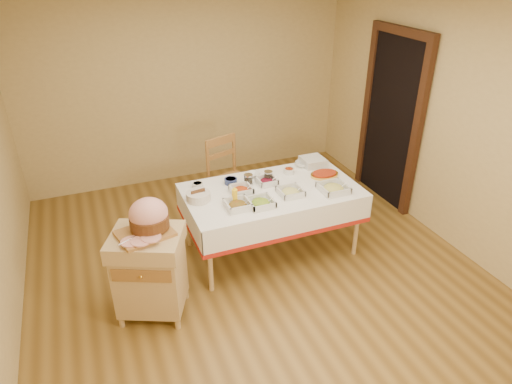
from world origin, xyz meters
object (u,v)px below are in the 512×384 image
at_px(brass_platter, 324,174).
at_px(preserve_jar_right, 268,177).
at_px(plate_stack, 313,162).
at_px(butcher_cart, 150,270).
at_px(mustard_bottle, 235,195).
at_px(preserve_jar_left, 248,180).
at_px(dining_table, 271,203).
at_px(dining_chair, 229,179).
at_px(ham_on_board, 148,218).
at_px(bread_basket, 198,196).

bearing_deg(brass_platter, preserve_jar_right, 169.75).
relative_size(plate_stack, brass_platter, 0.78).
bearing_deg(butcher_cart, mustard_bottle, 23.04).
relative_size(mustard_bottle, brass_platter, 0.55).
bearing_deg(brass_platter, preserve_jar_left, 172.40).
xyz_separation_m(dining_table, dining_chair, (-0.19, 0.84, -0.07)).
height_order(butcher_cart, preserve_jar_right, preserve_jar_right).
height_order(ham_on_board, mustard_bottle, ham_on_board).
distance_m(dining_chair, preserve_jar_right, 0.75).
bearing_deg(preserve_jar_right, preserve_jar_left, 179.75).
bearing_deg(dining_chair, preserve_jar_left, -90.00).
xyz_separation_m(ham_on_board, preserve_jar_right, (1.39, 0.67, -0.17)).
bearing_deg(dining_chair, butcher_cart, -131.74).
bearing_deg(preserve_jar_left, dining_chair, 90.00).
xyz_separation_m(preserve_jar_right, bread_basket, (-0.81, -0.13, -0.01)).
distance_m(butcher_cart, brass_platter, 2.17).
height_order(butcher_cart, dining_chair, dining_chair).
xyz_separation_m(preserve_jar_left, bread_basket, (-0.58, -0.13, -0.01)).
distance_m(mustard_bottle, bread_basket, 0.37).
bearing_deg(brass_platter, dining_table, -173.61).
bearing_deg(brass_platter, butcher_cart, -164.08).
relative_size(ham_on_board, preserve_jar_left, 3.88).
height_order(ham_on_board, brass_platter, ham_on_board).
bearing_deg(preserve_jar_right, bread_basket, -171.17).
relative_size(butcher_cart, ham_on_board, 1.82).
distance_m(dining_chair, plate_stack, 1.03).
bearing_deg(dining_table, mustard_bottle, -166.03).
distance_m(preserve_jar_left, plate_stack, 0.89).
relative_size(butcher_cart, preserve_jar_left, 7.07).
bearing_deg(plate_stack, dining_chair, 151.89).
bearing_deg(ham_on_board, preserve_jar_left, 29.92).
bearing_deg(butcher_cart, preserve_jar_left, 30.27).
bearing_deg(dining_table, bread_basket, 175.41).
xyz_separation_m(ham_on_board, mustard_bottle, (0.90, 0.37, -0.15)).
bearing_deg(mustard_bottle, brass_platter, 9.48).
distance_m(preserve_jar_right, plate_stack, 0.67).
bearing_deg(butcher_cart, dining_table, 20.23).
relative_size(butcher_cart, dining_chair, 0.83).
bearing_deg(brass_platter, bread_basket, -179.49).
height_order(dining_chair, preserve_jar_right, dining_chair).
distance_m(butcher_cart, plate_stack, 2.28).
bearing_deg(plate_stack, ham_on_board, -157.29).
distance_m(preserve_jar_left, bread_basket, 0.60).
height_order(dining_table, brass_platter, brass_platter).
bearing_deg(preserve_jar_right, ham_on_board, -154.40).
bearing_deg(ham_on_board, plate_stack, 22.71).
xyz_separation_m(dining_table, mustard_bottle, (-0.45, -0.11, 0.24)).
relative_size(preserve_jar_left, bread_basket, 0.50).
bearing_deg(dining_chair, plate_stack, -28.11).
xyz_separation_m(dining_table, preserve_jar_left, (-0.19, 0.19, 0.22)).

